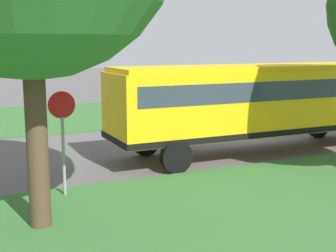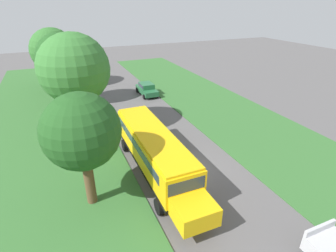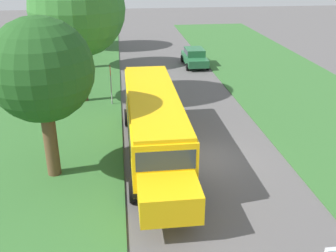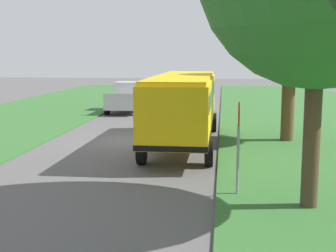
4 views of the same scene
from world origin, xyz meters
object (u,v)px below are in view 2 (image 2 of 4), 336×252
(oak_tree_roadside_mid, at_px, (72,69))
(stop_sign, at_px, (104,117))
(school_bus, at_px, (155,150))
(car_green_nearest, at_px, (147,88))
(oak_tree_beside_bus, at_px, (82,132))
(oak_tree_far_end, at_px, (59,56))
(oak_tree_across_road, at_px, (54,50))

(oak_tree_roadside_mid, xyz_separation_m, stop_sign, (2.04, -0.84, -4.48))
(school_bus, xyz_separation_m, oak_tree_roadside_mid, (-4.21, 8.42, 4.29))
(car_green_nearest, relative_size, oak_tree_beside_bus, 0.61)
(oak_tree_beside_bus, height_order, oak_tree_far_end, oak_tree_far_end)
(school_bus, distance_m, oak_tree_beside_bus, 5.72)
(oak_tree_beside_bus, bearing_deg, oak_tree_roadside_mid, 87.08)
(car_green_nearest, bearing_deg, oak_tree_across_road, 140.97)
(school_bus, distance_m, stop_sign, 7.89)
(car_green_nearest, xyz_separation_m, oak_tree_across_road, (-10.47, 8.49, 4.37))
(car_green_nearest, distance_m, oak_tree_beside_bus, 21.17)
(oak_tree_across_road, bearing_deg, school_bus, -78.36)
(oak_tree_roadside_mid, relative_size, oak_tree_across_road, 1.12)
(oak_tree_across_road, bearing_deg, stop_sign, -80.25)
(school_bus, xyz_separation_m, oak_tree_across_road, (-5.24, 25.45, 3.32))
(oak_tree_beside_bus, relative_size, stop_sign, 2.62)
(stop_sign, bearing_deg, car_green_nearest, 51.74)
(car_green_nearest, distance_m, oak_tree_across_road, 14.17)
(oak_tree_roadside_mid, distance_m, oak_tree_far_end, 8.97)
(oak_tree_roadside_mid, bearing_deg, school_bus, -63.42)
(school_bus, bearing_deg, oak_tree_far_end, 105.60)
(oak_tree_roadside_mid, xyz_separation_m, oak_tree_across_road, (-1.03, 17.03, -0.97))
(car_green_nearest, distance_m, stop_sign, 11.98)
(school_bus, bearing_deg, car_green_nearest, 72.88)
(car_green_nearest, bearing_deg, school_bus, -107.12)
(car_green_nearest, bearing_deg, oak_tree_roadside_mid, -137.85)
(car_green_nearest, relative_size, oak_tree_far_end, 0.53)
(car_green_nearest, relative_size, stop_sign, 1.61)
(oak_tree_far_end, bearing_deg, oak_tree_roadside_mid, -85.96)
(oak_tree_roadside_mid, xyz_separation_m, oak_tree_far_end, (-0.63, 8.94, -0.38))
(oak_tree_far_end, bearing_deg, car_green_nearest, -2.23)
(oak_tree_roadside_mid, distance_m, stop_sign, 4.99)
(car_green_nearest, height_order, oak_tree_far_end, oak_tree_far_end)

